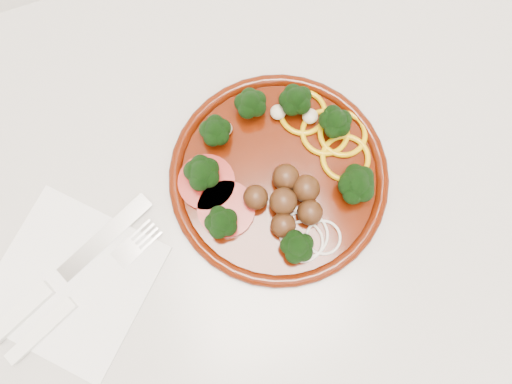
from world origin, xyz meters
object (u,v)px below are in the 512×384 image
object	(u,v)px
plate	(280,175)
napkin	(72,282)
fork	(60,314)
knife	(45,291)

from	to	relation	value
plate	napkin	bearing A→B (deg)	-172.34
plate	napkin	world-z (taller)	plate
plate	fork	xyz separation A→B (m)	(-0.27, -0.06, -0.01)
knife	fork	world-z (taller)	knife
fork	knife	bearing A→B (deg)	83.00
fork	napkin	bearing A→B (deg)	33.31
knife	napkin	bearing A→B (deg)	-22.66
napkin	plate	bearing A→B (deg)	7.66
plate	fork	size ratio (longest dim) A/B	1.29
napkin	fork	world-z (taller)	fork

